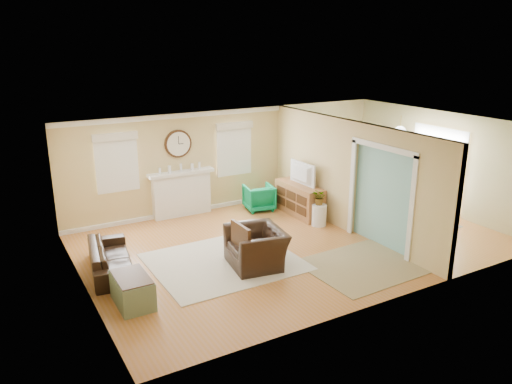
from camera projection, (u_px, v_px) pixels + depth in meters
floor at (294, 241)px, 11.14m from camera, size 9.00×9.00×0.00m
wall_back at (232, 158)px, 13.25m from camera, size 9.00×0.02×2.60m
wall_front at (396, 230)px, 8.27m from camera, size 9.00×0.02×2.60m
wall_left at (79, 222)px, 8.63m from camera, size 0.02×6.00×2.60m
wall_right at (439, 162)px, 12.90m from camera, size 0.02×6.00×2.60m
ceiling at (296, 126)px, 10.38m from camera, size 9.00×6.00×0.02m
partition at (342, 172)px, 11.70m from camera, size 0.17×6.00×2.60m
fireplace at (182, 193)px, 12.65m from camera, size 1.70×0.30×1.17m
wall_clock at (178, 144)px, 12.35m from camera, size 0.70×0.07×0.70m
window_left at (116, 158)px, 11.66m from camera, size 1.05×0.13×1.42m
window_right at (234, 145)px, 13.13m from camera, size 1.05×0.13×1.42m
french_doors at (437, 169)px, 12.94m from camera, size 0.06×1.70×2.20m
pendant at (400, 132)px, 11.93m from camera, size 0.30×0.30×0.55m
rug_cream at (224, 262)px, 10.11m from camera, size 2.89×2.51×0.02m
rug_jute at (364, 265)px, 9.95m from camera, size 2.34×1.94×0.01m
rug_grey at (384, 217)px, 12.66m from camera, size 2.33×2.91×0.01m
sofa at (111, 258)px, 9.65m from camera, size 1.02×1.99×0.56m
eames_chair at (256, 247)px, 9.87m from camera, size 1.19×1.31×0.76m
green_chair at (259, 197)px, 13.15m from camera, size 0.84×0.85×0.67m
trunk at (132, 290)px, 8.44m from camera, size 0.56×0.91×0.52m
credenza at (299, 199)px, 12.78m from camera, size 0.53×1.56×0.80m
tv at (299, 174)px, 12.57m from camera, size 0.16×0.99×0.57m
garden_stool at (319, 215)px, 12.04m from camera, size 0.36×0.36×0.52m
potted_plant at (320, 197)px, 11.91m from camera, size 0.33×0.37×0.39m
dining_table at (385, 206)px, 12.57m from camera, size 1.29×1.93×0.63m
dining_chair_n at (358, 185)px, 13.44m from camera, size 0.52×0.52×0.96m
dining_chair_s at (416, 210)px, 11.63m from camera, size 0.47×0.47×0.86m
dining_chair_w at (367, 199)px, 12.18m from camera, size 0.50×0.50×1.02m
dining_chair_e at (406, 192)px, 12.87m from camera, size 0.47×0.47×0.93m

